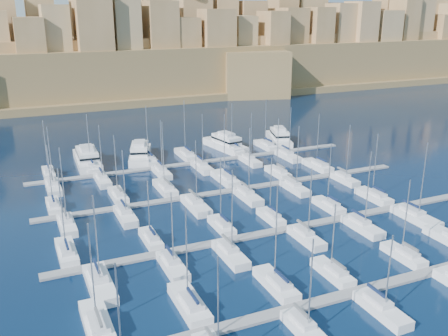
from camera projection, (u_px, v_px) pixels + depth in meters
name	position (u px, v px, depth m)	size (l,w,h in m)	color
ground	(255.00, 207.00, 100.10)	(600.00, 600.00, 0.00)	black
pontoon_near	(365.00, 289.00, 70.44)	(84.00, 2.00, 0.40)	slate
pontoon_mid_near	(286.00, 229.00, 89.59)	(84.00, 2.00, 0.40)	slate
pontoon_mid_far	(234.00, 190.00, 108.74)	(84.00, 2.00, 0.40)	slate
pontoon_far	(198.00, 162.00, 127.89)	(84.00, 2.00, 0.40)	slate
sailboat_0	(98.00, 325.00, 61.63)	(3.13, 10.42, 14.50)	white
sailboat_1	(189.00, 304.00, 66.05)	(2.99, 9.98, 14.67)	white
sailboat_2	(276.00, 284.00, 70.77)	(2.80, 9.33, 15.76)	white
sailboat_3	(333.00, 272.00, 73.93)	(2.50, 8.33, 11.77)	white
sailboat_4	(404.00, 255.00, 79.09)	(2.47, 8.24, 13.48)	white
sailboat_8	(305.00, 330.00, 60.79)	(2.50, 8.33, 13.48)	white
sailboat_9	(381.00, 309.00, 64.98)	(2.66, 8.86, 11.84)	white
sailboat_12	(67.00, 252.00, 79.97)	(2.83, 9.44, 15.02)	white
sailboat_13	(151.00, 239.00, 84.62)	(2.39, 7.96, 11.25)	white
sailboat_14	(222.00, 226.00, 89.71)	(2.42, 8.05, 13.48)	white
sailboat_15	(271.00, 217.00, 93.40)	(2.31, 7.69, 12.43)	white
sailboat_16	(329.00, 206.00, 98.74)	(2.50, 8.34, 13.58)	white
sailboat_17	(374.00, 196.00, 103.56)	(2.76, 9.21, 14.29)	white
sailboat_18	(100.00, 284.00, 70.80)	(3.24, 10.79, 14.80)	white
sailboat_19	(172.00, 266.00, 75.86)	(2.70, 8.99, 13.17)	white
sailboat_20	(230.00, 254.00, 79.42)	(2.79, 9.29, 15.29)	white
sailboat_21	(306.00, 237.00, 85.17)	(2.63, 8.76, 13.61)	white
sailboat_22	(362.00, 226.00, 89.45)	(2.77, 9.24, 15.17)	white
sailboat_23	(415.00, 217.00, 93.47)	(3.15, 10.50, 15.62)	white
sailboat_24	(54.00, 206.00, 98.64)	(2.45, 8.18, 13.36)	white
sailboat_25	(118.00, 196.00, 103.98)	(2.70, 9.02, 13.92)	white
sailboat_26	(165.00, 188.00, 108.31)	(2.96, 9.88, 15.57)	white
sailboat_27	(225.00, 179.00, 114.15)	(3.16, 10.54, 15.90)	white
sailboat_28	(278.00, 172.00, 118.50)	(2.62, 8.75, 14.06)	white
sailboat_29	(318.00, 166.00, 123.46)	(2.98, 9.92, 14.01)	white
sailboat_30	(67.00, 225.00, 90.03)	(2.74, 9.12, 15.67)	white
sailboat_31	(126.00, 215.00, 94.04)	(2.81, 9.36, 14.02)	white
sailboat_32	(196.00, 205.00, 98.97)	(3.10, 10.34, 14.44)	white
sailboat_33	(248.00, 196.00, 103.84)	(2.84, 9.47, 15.67)	white
sailboat_34	(295.00, 188.00, 108.54)	(2.68, 8.94, 14.93)	white
sailboat_35	(345.00, 179.00, 113.98)	(2.49, 8.29, 13.80)	white
sailboat_36	(49.00, 173.00, 118.28)	(2.50, 8.34, 13.58)	white
sailboat_37	(91.00, 167.00, 122.56)	(2.80, 9.35, 14.11)	white
sailboat_38	(149.00, 160.00, 128.41)	(2.95, 9.85, 14.94)	white
sailboat_39	(186.00, 155.00, 132.64)	(3.16, 10.53, 15.55)	white
sailboat_40	(233.00, 149.00, 137.52)	(2.94, 9.81, 13.78)	white
sailboat_41	(266.00, 146.00, 141.45)	(2.90, 9.68, 14.29)	white
sailboat_42	(53.00, 187.00, 108.91)	(2.88, 9.61, 14.67)	white
sailboat_43	(102.00, 180.00, 113.35)	(2.67, 8.89, 13.94)	white
sailboat_44	(162.00, 172.00, 118.73)	(2.66, 8.87, 13.81)	white
sailboat_45	(202.00, 167.00, 122.51)	(2.77, 9.24, 14.36)	white
sailboat_46	(250.00, 160.00, 127.75)	(2.66, 8.88, 13.51)	white
sailboat_47	(288.00, 156.00, 131.72)	(2.87, 9.55, 14.10)	white
motor_yacht_a	(87.00, 158.00, 126.25)	(6.18, 18.32, 5.25)	white
motor_yacht_b	(140.00, 153.00, 130.88)	(9.84, 17.48, 5.25)	white
motor_yacht_c	(225.00, 143.00, 140.11)	(7.67, 16.96, 5.25)	white
motor_yacht_d	(279.00, 137.00, 146.43)	(9.12, 16.40, 5.25)	white
fortified_city	(102.00, 60.00, 230.63)	(460.00, 108.95, 59.52)	brown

